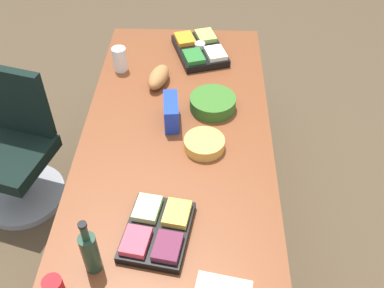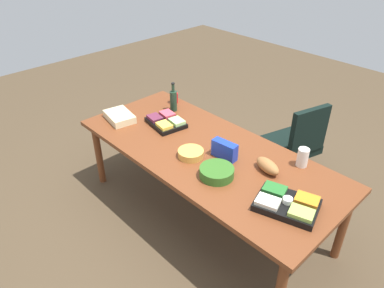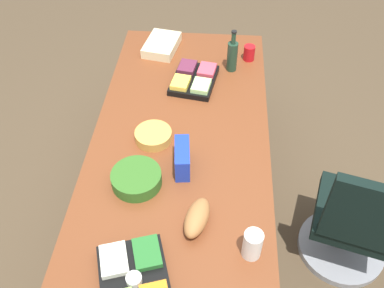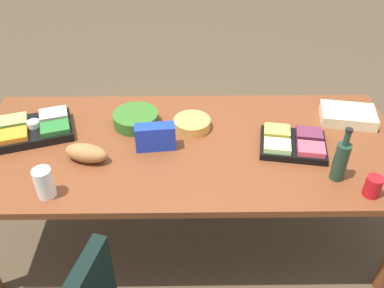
{
  "view_description": "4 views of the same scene",
  "coord_description": "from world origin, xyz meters",
  "px_view_note": "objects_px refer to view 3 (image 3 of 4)",
  "views": [
    {
      "loc": [
        1.73,
        0.15,
        2.42
      ],
      "look_at": [
        0.04,
        0.09,
        0.78
      ],
      "focal_mm": 41.45,
      "sensor_mm": 36.0,
      "label": 1
    },
    {
      "loc": [
        -1.81,
        1.89,
        2.48
      ],
      "look_at": [
        0.11,
        0.06,
        0.78
      ],
      "focal_mm": 33.9,
      "sensor_mm": 36.0,
      "label": 2
    },
    {
      "loc": [
        -1.72,
        -0.2,
        2.53
      ],
      "look_at": [
        -0.04,
        -0.08,
        0.79
      ],
      "focal_mm": 39.6,
      "sensor_mm": 36.0,
      "label": 3
    },
    {
      "loc": [
        -0.0,
        -1.87,
        2.18
      ],
      "look_at": [
        0.02,
        -0.08,
        0.8
      ],
      "focal_mm": 38.81,
      "sensor_mm": 36.0,
      "label": 4
    }
  ],
  "objects_px": {
    "mayo_jar": "(252,244)",
    "red_solo_cup": "(249,53)",
    "office_chair": "(353,226)",
    "chip_bag_blue": "(182,158)",
    "wine_bottle": "(232,55)",
    "sheet_cake": "(162,45)",
    "bread_loaf": "(197,218)",
    "salad_bowl": "(136,179)",
    "veggie_tray": "(135,283)",
    "conference_table": "(180,151)",
    "chip_bowl": "(153,136)",
    "fruit_platter": "(194,79)"
  },
  "relations": [
    {
      "from": "salad_bowl",
      "to": "bread_loaf",
      "type": "bearing_deg",
      "value": -124.28
    },
    {
      "from": "conference_table",
      "to": "chip_bowl",
      "type": "bearing_deg",
      "value": 80.86
    },
    {
      "from": "mayo_jar",
      "to": "bread_loaf",
      "type": "bearing_deg",
      "value": 61.0
    },
    {
      "from": "mayo_jar",
      "to": "veggie_tray",
      "type": "relative_size",
      "value": 0.32
    },
    {
      "from": "mayo_jar",
      "to": "office_chair",
      "type": "bearing_deg",
      "value": -55.82
    },
    {
      "from": "mayo_jar",
      "to": "salad_bowl",
      "type": "height_order",
      "value": "mayo_jar"
    },
    {
      "from": "bread_loaf",
      "to": "red_solo_cup",
      "type": "bearing_deg",
      "value": -11.06
    },
    {
      "from": "chip_bag_blue",
      "to": "fruit_platter",
      "type": "height_order",
      "value": "chip_bag_blue"
    },
    {
      "from": "salad_bowl",
      "to": "sheet_cake",
      "type": "bearing_deg",
      "value": 1.16
    },
    {
      "from": "red_solo_cup",
      "to": "chip_bowl",
      "type": "bearing_deg",
      "value": 146.38
    },
    {
      "from": "bread_loaf",
      "to": "veggie_tray",
      "type": "bearing_deg",
      "value": 144.45
    },
    {
      "from": "chip_bowl",
      "to": "chip_bag_blue",
      "type": "bearing_deg",
      "value": -137.07
    },
    {
      "from": "conference_table",
      "to": "veggie_tray",
      "type": "distance_m",
      "value": 0.91
    },
    {
      "from": "wine_bottle",
      "to": "sheet_cake",
      "type": "height_order",
      "value": "wine_bottle"
    },
    {
      "from": "bread_loaf",
      "to": "salad_bowl",
      "type": "relative_size",
      "value": 0.89
    },
    {
      "from": "red_solo_cup",
      "to": "chip_bowl",
      "type": "distance_m",
      "value": 1.04
    },
    {
      "from": "conference_table",
      "to": "office_chair",
      "type": "bearing_deg",
      "value": -102.63
    },
    {
      "from": "bread_loaf",
      "to": "red_solo_cup",
      "type": "xyz_separation_m",
      "value": [
        1.44,
        -0.28,
        0.01
      ]
    },
    {
      "from": "bread_loaf",
      "to": "veggie_tray",
      "type": "xyz_separation_m",
      "value": [
        -0.35,
        0.25,
        -0.01
      ]
    },
    {
      "from": "mayo_jar",
      "to": "salad_bowl",
      "type": "xyz_separation_m",
      "value": [
        0.38,
        0.6,
        -0.04
      ]
    },
    {
      "from": "salad_bowl",
      "to": "chip_bag_blue",
      "type": "bearing_deg",
      "value": -60.54
    },
    {
      "from": "salad_bowl",
      "to": "fruit_platter",
      "type": "xyz_separation_m",
      "value": [
        0.9,
        -0.24,
        -0.01
      ]
    },
    {
      "from": "salad_bowl",
      "to": "office_chair",
      "type": "bearing_deg",
      "value": -86.7
    },
    {
      "from": "mayo_jar",
      "to": "red_solo_cup",
      "type": "height_order",
      "value": "mayo_jar"
    },
    {
      "from": "conference_table",
      "to": "chip_bowl",
      "type": "relative_size",
      "value": 11.16
    },
    {
      "from": "conference_table",
      "to": "fruit_platter",
      "type": "relative_size",
      "value": 6.08
    },
    {
      "from": "conference_table",
      "to": "veggie_tray",
      "type": "bearing_deg",
      "value": 172.9
    },
    {
      "from": "office_chair",
      "to": "red_solo_cup",
      "type": "relative_size",
      "value": 8.44
    },
    {
      "from": "mayo_jar",
      "to": "red_solo_cup",
      "type": "distance_m",
      "value": 1.58
    },
    {
      "from": "bread_loaf",
      "to": "office_chair",
      "type": "bearing_deg",
      "value": -71.83
    },
    {
      "from": "mayo_jar",
      "to": "wine_bottle",
      "type": "relative_size",
      "value": 0.52
    },
    {
      "from": "wine_bottle",
      "to": "chip_bowl",
      "type": "distance_m",
      "value": 0.87
    },
    {
      "from": "wine_bottle",
      "to": "salad_bowl",
      "type": "bearing_deg",
      "value": 155.2
    },
    {
      "from": "office_chair",
      "to": "mayo_jar",
      "type": "xyz_separation_m",
      "value": [
        -0.45,
        0.66,
        0.47
      ]
    },
    {
      "from": "chip_bag_blue",
      "to": "veggie_tray",
      "type": "bearing_deg",
      "value": 168.54
    },
    {
      "from": "sheet_cake",
      "to": "conference_table",
      "type": "bearing_deg",
      "value": -166.93
    },
    {
      "from": "bread_loaf",
      "to": "chip_bowl",
      "type": "distance_m",
      "value": 0.64
    },
    {
      "from": "sheet_cake",
      "to": "salad_bowl",
      "type": "bearing_deg",
      "value": -178.84
    },
    {
      "from": "mayo_jar",
      "to": "veggie_tray",
      "type": "xyz_separation_m",
      "value": [
        -0.2,
        0.51,
        -0.04
      ]
    },
    {
      "from": "veggie_tray",
      "to": "mayo_jar",
      "type": "bearing_deg",
      "value": -68.41
    },
    {
      "from": "red_solo_cup",
      "to": "veggie_tray",
      "type": "xyz_separation_m",
      "value": [
        -1.79,
        0.53,
        -0.02
      ]
    },
    {
      "from": "office_chair",
      "to": "chip_bag_blue",
      "type": "bearing_deg",
      "value": 86.72
    },
    {
      "from": "conference_table",
      "to": "mayo_jar",
      "type": "xyz_separation_m",
      "value": [
        -0.69,
        -0.4,
        0.14
      ]
    },
    {
      "from": "office_chair",
      "to": "mayo_jar",
      "type": "height_order",
      "value": "office_chair"
    },
    {
      "from": "red_solo_cup",
      "to": "veggie_tray",
      "type": "relative_size",
      "value": 0.22
    },
    {
      "from": "office_chair",
      "to": "red_solo_cup",
      "type": "distance_m",
      "value": 1.38
    },
    {
      "from": "office_chair",
      "to": "veggie_tray",
      "type": "height_order",
      "value": "office_chair"
    },
    {
      "from": "wine_bottle",
      "to": "fruit_platter",
      "type": "height_order",
      "value": "wine_bottle"
    },
    {
      "from": "office_chair",
      "to": "chip_bag_blue",
      "type": "xyz_separation_m",
      "value": [
        0.06,
        1.03,
        0.46
      ]
    },
    {
      "from": "salad_bowl",
      "to": "veggie_tray",
      "type": "bearing_deg",
      "value": -171.24
    }
  ]
}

